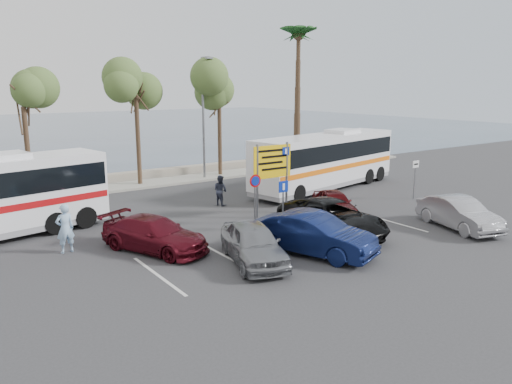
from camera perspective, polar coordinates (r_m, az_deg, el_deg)
ground at (r=21.87m, az=4.78°, el=-4.80°), size 120.00×120.00×0.00m
kerb_strip at (r=33.50m, az=-10.71°, el=1.12°), size 44.00×2.40×0.15m
seawall at (r=35.26m, az=-12.08°, el=1.99°), size 48.00×0.80×0.60m
sea at (r=77.47m, az=-25.08°, el=6.31°), size 140.00×140.00×0.00m
tree_left at (r=30.52m, az=-25.18°, el=10.36°), size 3.20×3.20×7.20m
tree_mid at (r=32.32m, az=-13.65°, el=12.34°), size 3.20×3.20×8.00m
tree_right at (r=34.98m, az=-4.25°, el=11.81°), size 3.20×3.20×7.40m
palm_tree at (r=39.20m, az=4.89°, el=17.25°), size 4.80×4.80×11.20m
street_lamp_right at (r=33.86m, az=-6.00°, el=9.11°), size 0.45×1.15×8.01m
direction_sign at (r=24.37m, az=1.89°, el=2.87°), size 2.20×0.12×3.60m
sign_no_stop at (r=22.96m, az=-0.11°, el=0.12°), size 0.60×0.08×2.35m
sign_parking at (r=21.96m, az=3.12°, el=-0.73°), size 0.50×0.07×2.25m
sign_taxi at (r=29.53m, az=17.72°, el=1.95°), size 0.50×0.07×2.20m
lane_markings at (r=20.44m, az=4.11°, el=-6.00°), size 12.02×4.20×0.01m
coach_bus_right at (r=31.19m, az=7.96°, el=3.39°), size 11.81×4.69×3.60m
car_silver_a at (r=18.20m, az=-0.31°, el=-5.87°), size 2.94×4.60×1.46m
car_blue at (r=19.18m, az=6.58°, el=-4.81°), size 3.23×5.08×1.58m
car_maroon at (r=19.88m, az=-11.53°, el=-4.75°), size 3.58×4.95×1.33m
car_red at (r=25.12m, az=8.94°, el=-1.22°), size 2.75×3.89×1.23m
suv_black at (r=21.82m, az=8.70°, el=-2.91°), size 2.64×5.43×1.49m
car_silver_b at (r=24.21m, az=22.16°, el=-2.26°), size 2.67×4.56×1.42m
pedestrian_near at (r=20.54m, az=-20.99°, el=-3.92°), size 0.74×0.52×1.92m
pedestrian_far at (r=26.81m, az=-4.10°, el=0.20°), size 0.80×0.93×1.64m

